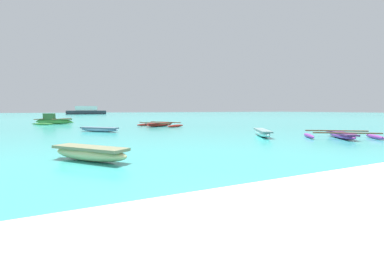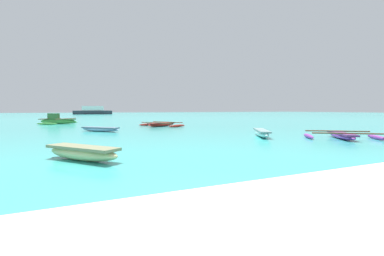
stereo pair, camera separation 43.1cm
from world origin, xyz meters
name	(u,v)px [view 1 (the left image)]	position (x,y,z in m)	size (l,w,h in m)	color
ground_plane	(229,224)	(0.00, 0.00, 0.00)	(240.00, 240.00, 0.00)	#38ADA8
moored_boat_0	(90,153)	(-1.27, 4.98, 0.22)	(2.09, 2.38, 0.40)	#C2C885
moored_boat_1	(53,121)	(-3.17, 25.52, 0.34)	(3.60, 3.95, 1.04)	green
moored_boat_2	(99,129)	(-0.05, 14.70, 0.16)	(2.41, 2.41, 0.28)	#88ACD1
moored_boat_3	(160,124)	(5.09, 17.93, 0.17)	(3.56, 4.06, 0.36)	red
moored_boat_4	(341,135)	(10.37, 5.59, 0.16)	(3.63, 3.25, 0.35)	#813593
moored_boat_5	(262,133)	(7.46, 7.99, 0.20)	(1.87, 2.74, 0.36)	#ACE7E7
distant_ferry	(86,111)	(2.73, 77.42, 0.96)	(10.67, 2.35, 2.35)	#2D333D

